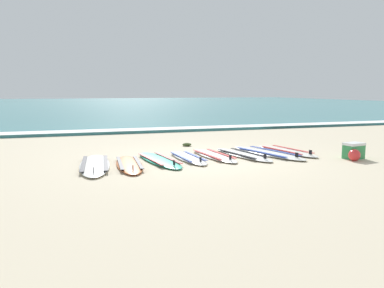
% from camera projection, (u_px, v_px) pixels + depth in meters
% --- Properties ---
extents(ground_plane, '(80.00, 80.00, 0.00)m').
position_uv_depth(ground_plane, '(200.00, 159.00, 8.93)').
color(ground_plane, beige).
extents(sea, '(80.00, 60.00, 0.10)m').
position_uv_depth(sea, '(97.00, 104.00, 42.48)').
color(sea, teal).
rests_on(sea, ground).
extents(wave_foam_strip, '(80.00, 1.03, 0.11)m').
position_uv_depth(wave_foam_strip, '(149.00, 130.00, 14.69)').
color(wave_foam_strip, white).
rests_on(wave_foam_strip, ground).
extents(surfboard_0, '(0.83, 2.55, 0.18)m').
position_uv_depth(surfboard_0, '(95.00, 165.00, 7.99)').
color(surfboard_0, silver).
rests_on(surfboard_0, ground).
extents(surfboard_1, '(0.66, 2.15, 0.18)m').
position_uv_depth(surfboard_1, '(129.00, 164.00, 8.05)').
color(surfboard_1, orange).
rests_on(surfboard_1, ground).
extents(surfboard_2, '(0.85, 2.32, 0.18)m').
position_uv_depth(surfboard_2, '(159.00, 160.00, 8.55)').
color(surfboard_2, '#2DB793').
rests_on(surfboard_2, ground).
extents(surfboard_3, '(0.61, 1.99, 0.18)m').
position_uv_depth(surfboard_3, '(188.00, 158.00, 8.83)').
color(surfboard_3, white).
rests_on(surfboard_3, ground).
extents(surfboard_4, '(0.72, 2.16, 0.18)m').
position_uv_depth(surfboard_4, '(214.00, 155.00, 9.13)').
color(surfboard_4, white).
rests_on(surfboard_4, ground).
extents(surfboard_5, '(0.93, 2.23, 0.18)m').
position_uv_depth(surfboard_5, '(243.00, 155.00, 9.24)').
color(surfboard_5, white).
rests_on(surfboard_5, ground).
extents(surfboard_6, '(1.21, 2.59, 0.18)m').
position_uv_depth(surfboard_6, '(267.00, 153.00, 9.51)').
color(surfboard_6, silver).
rests_on(surfboard_6, ground).
extents(surfboard_7, '(0.89, 2.22, 0.18)m').
position_uv_depth(surfboard_7, '(286.00, 151.00, 9.80)').
color(surfboard_7, silver).
rests_on(surfboard_7, ground).
extents(cooler_box, '(0.50, 0.39, 0.38)m').
position_uv_depth(cooler_box, '(354.00, 151.00, 8.88)').
color(cooler_box, '#338C4C').
rests_on(cooler_box, ground).
extents(beach_ball, '(0.27, 0.27, 0.27)m').
position_uv_depth(beach_ball, '(354.00, 155.00, 8.61)').
color(beach_ball, red).
rests_on(beach_ball, ground).
extents(seaweed_clump_near_shoreline, '(0.26, 0.21, 0.09)m').
position_uv_depth(seaweed_clump_near_shoreline, '(187.00, 145.00, 10.90)').
color(seaweed_clump_near_shoreline, '#384723').
rests_on(seaweed_clump_near_shoreline, ground).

